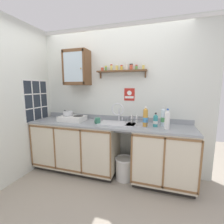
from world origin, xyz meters
The scene contains 21 objects.
floor centered at (0.00, 0.00, 0.00)m, with size 5.75×5.75×0.00m, color #9E9384.
back_wall centered at (0.00, 0.70, 1.30)m, with size 3.35×0.07×2.58m.
side_wall_left centered at (-1.40, -0.26, 1.29)m, with size 0.05×3.48×2.58m, color silver.
lower_cabinet_run centered at (-0.61, 0.38, 0.45)m, with size 1.52×0.60×0.89m.
lower_cabinet_run_right centered at (0.91, 0.38, 0.45)m, with size 0.92×0.60×0.89m.
countertop centered at (0.00, 0.38, 0.90)m, with size 2.71×0.62×0.03m, color gray.
backsplash centered at (0.00, 0.67, 0.96)m, with size 2.71×0.02×0.08m, color gray.
sink centered at (0.15, 0.42, 0.91)m, with size 0.59×0.42×0.44m.
hot_plate_stove centered at (-0.66, 0.37, 0.96)m, with size 0.44×0.31×0.09m.
saucepan centered at (-0.77, 0.40, 1.05)m, with size 0.28×0.27×0.07m.
bottle_detergent_teal_0 centered at (0.76, 0.38, 1.01)m, with size 0.07×0.07×0.22m.
bottle_opaque_white_1 centered at (0.93, 0.30, 1.05)m, with size 0.07×0.07×0.30m.
bottle_juice_amber_2 centered at (0.62, 0.31, 1.06)m, with size 0.07×0.07×0.32m.
bottle_water_clear_3 centered at (0.87, 0.46, 1.05)m, with size 0.07×0.07×0.30m.
dish_rack centered at (0.48, 0.39, 0.95)m, with size 0.34×0.26×0.17m.
mug centered at (-0.15, 0.30, 0.97)m, with size 0.09×0.13×0.10m.
wall_cabinet centered at (-0.64, 0.54, 1.85)m, with size 0.44×0.30×0.61m.
spice_shelf centered at (0.17, 0.61, 1.80)m, with size 0.86×0.14×0.23m.
warning_sign centered at (0.30, 0.67, 1.39)m, with size 0.18×0.01×0.21m.
window centered at (-1.37, 0.30, 1.26)m, with size 0.03×0.57×0.76m.
trash_bin centered at (0.30, 0.32, 0.19)m, with size 0.32×0.32×0.37m.
Camera 1 is at (0.83, -2.03, 1.51)m, focal length 25.07 mm.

